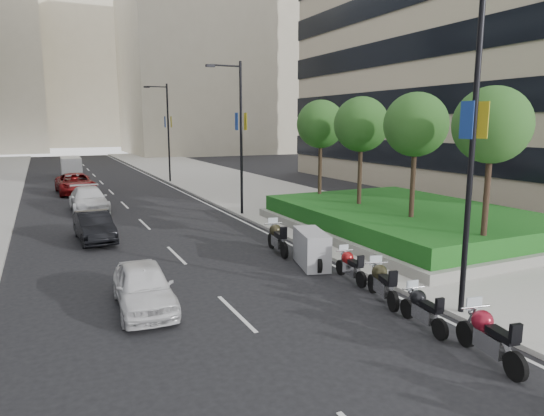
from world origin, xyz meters
TOP-DOWN VIEW (x-y plane):
  - ground at (0.00, 0.00)m, footprint 160.00×160.00m
  - sidewalk_right at (9.00, 30.00)m, footprint 10.00×100.00m
  - lane_edge at (3.70, 30.00)m, footprint 0.12×100.00m
  - lane_centre at (-1.50, 30.00)m, footprint 0.12×100.00m
  - building_cream_right at (22.00, 80.00)m, footprint 28.00×24.00m
  - building_cream_centre at (2.00, 120.00)m, footprint 30.00×24.00m
  - planter at (10.00, 10.00)m, footprint 10.00×14.00m
  - hedge at (10.00, 10.00)m, footprint 9.40×13.40m
  - tree_0 at (8.50, 4.00)m, footprint 2.80×2.80m
  - tree_1 at (8.50, 8.00)m, footprint 2.80×2.80m
  - tree_2 at (8.50, 12.00)m, footprint 2.80×2.80m
  - tree_3 at (8.50, 16.00)m, footprint 2.80×2.80m
  - lamp_post_0 at (4.14, 1.00)m, footprint 2.34×0.45m
  - lamp_post_1 at (4.14, 18.00)m, footprint 2.34×0.45m
  - lamp_post_2 at (4.14, 36.00)m, footprint 2.34×0.45m
  - motorcycle_1 at (2.78, -1.26)m, footprint 0.78×2.33m
  - motorcycle_2 at (2.71, 0.86)m, footprint 0.68×2.03m
  - motorcycle_3 at (2.99, 2.95)m, footprint 0.87×2.21m
  - motorcycle_4 at (3.23, 5.04)m, footprint 0.68×2.04m
  - motorcycle_5 at (2.87, 7.17)m, footprint 1.48×2.46m
  - motorcycle_6 at (2.54, 9.54)m, footprint 0.81×2.43m
  - car_a at (-3.86, 5.52)m, footprint 1.84×4.11m
  - car_b at (-4.35, 15.15)m, footprint 1.70×4.27m
  - car_c at (-3.89, 23.43)m, footprint 2.21×5.26m
  - car_d at (-4.13, 32.22)m, footprint 2.94×5.89m
  - delivery_van at (-3.73, 44.94)m, footprint 1.92×4.90m

SIDE VIEW (x-z plane):
  - ground at x=0.00m, z-range 0.00..0.00m
  - lane_edge at x=3.70m, z-range 0.00..0.01m
  - lane_centre at x=-1.50m, z-range 0.00..0.01m
  - sidewalk_right at x=9.00m, z-range 0.00..0.15m
  - planter at x=10.00m, z-range 0.15..0.55m
  - motorcycle_2 at x=2.71m, z-range 0.03..1.05m
  - motorcycle_4 at x=3.23m, z-range 0.04..1.05m
  - motorcycle_3 at x=2.99m, z-range 0.04..1.16m
  - motorcycle_1 at x=2.78m, z-range 0.04..1.21m
  - motorcycle_6 at x=2.54m, z-range 0.04..1.25m
  - car_a at x=-3.86m, z-range 0.00..1.37m
  - car_b at x=-4.35m, z-range 0.00..1.38m
  - motorcycle_5 at x=2.87m, z-range 0.00..1.40m
  - car_c at x=-3.89m, z-range 0.00..1.52m
  - car_d at x=-4.13m, z-range 0.00..1.60m
  - hedge at x=10.00m, z-range 0.55..1.35m
  - delivery_van at x=-3.73m, z-range -0.07..1.98m
  - lamp_post_0 at x=4.14m, z-range 0.57..9.57m
  - lamp_post_1 at x=4.14m, z-range 0.57..9.57m
  - lamp_post_2 at x=4.14m, z-range 0.57..9.57m
  - tree_0 at x=8.50m, z-range 2.27..8.57m
  - tree_1 at x=8.50m, z-range 2.27..8.57m
  - tree_2 at x=8.50m, z-range 2.27..8.57m
  - tree_3 at x=8.50m, z-range 2.27..8.57m
  - building_cream_right at x=22.00m, z-range 0.00..36.00m
  - building_cream_centre at x=2.00m, z-range 0.00..38.00m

